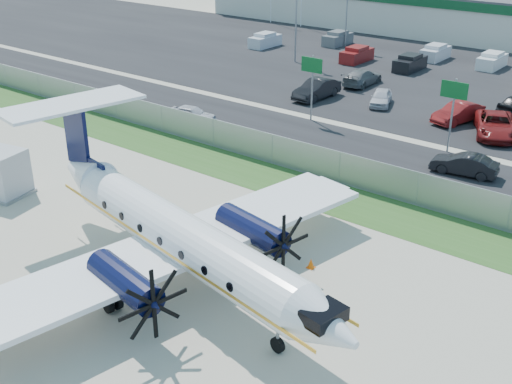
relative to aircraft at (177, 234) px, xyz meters
The scene contains 21 objects.
ground 2.46m from the aircraft, 129.95° to the right, with size 170.00×170.00×0.00m, color #B8B09B.
grass_verge 11.99m from the aircraft, 91.04° to the left, with size 170.00×4.00×0.02m, color #2D561E.
access_road 18.90m from the aircraft, 90.65° to the left, with size 170.00×8.00×0.02m, color black.
parking_lot 39.82m from the aircraft, 90.31° to the left, with size 170.00×32.00×0.02m, color black.
perimeter_fence 13.82m from the aircraft, 90.89° to the left, with size 120.00×0.06×1.99m.
building_west 66.30m from the aircraft, 111.42° to the left, with size 46.40×12.40×5.24m.
sign_left 24.12m from the aircraft, 109.93° to the left, with size 1.80×0.26×5.00m.
sign_mid 22.85m from the aircraft, 82.99° to the left, with size 1.80×0.26×5.00m.
light_pole_nw 42.91m from the aircraft, 118.17° to the left, with size 0.90×0.35×9.09m.
aircraft is the anchor object (origin of this frame).
service_container 14.41m from the aircraft, behind, with size 2.83×2.83×2.65m.
cone_port_wing 7.03m from the aircraft, 138.76° to the right, with size 0.43×0.43×0.61m.
cone_starboard_wing 6.44m from the aircraft, 50.28° to the left, with size 0.34×0.34×0.49m.
road_car_west 22.55m from the aircraft, 131.96° to the left, with size 1.52×3.78×1.29m, color silver.
road_car_mid 20.46m from the aircraft, 75.40° to the left, with size 1.40×4.02×1.33m, color black.
parked_car_a 30.07m from the aircraft, 111.68° to the left, with size 1.73×4.97×1.64m, color black.
parked_car_b 30.21m from the aircraft, 101.23° to the left, with size 1.54×3.84×1.31m, color silver.
parked_car_c 29.26m from the aircraft, 88.32° to the left, with size 1.59×4.56×1.50m, color maroon.
parked_car_d 28.33m from the aircraft, 81.59° to the left, with size 2.65×5.74×1.59m, color maroon.
parked_car_f 35.66m from the aircraft, 106.70° to the left, with size 2.03×4.98×1.45m, color #595B5E.
far_parking_rows 44.81m from the aircraft, 90.27° to the left, with size 56.00×10.00×1.60m, color gray, non-canonical shape.
Camera 1 is at (17.82, -16.65, 15.54)m, focal length 45.00 mm.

